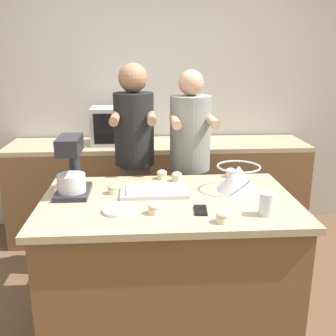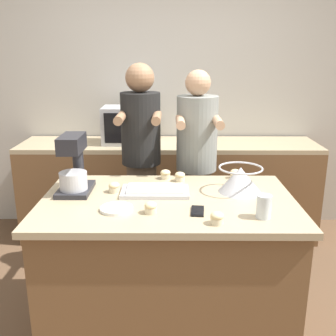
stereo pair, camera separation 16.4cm
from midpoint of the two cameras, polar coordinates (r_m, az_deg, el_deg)
name	(u,v)px [view 1 (the left image)]	position (r m, az deg, el deg)	size (l,w,h in m)	color
ground_plane	(168,326)	(2.82, -1.73, -22.00)	(16.00, 16.00, 0.00)	brown
back_wall	(157,94)	(4.00, -2.88, 10.65)	(10.00, 0.06, 2.70)	#B2ADA3
island_counter	(168,266)	(2.56, -1.82, -14.00)	(1.52, 0.93, 0.91)	brown
back_counter	(159,189)	(3.85, -2.59, -3.09)	(2.80, 0.60, 0.93)	brown
person_left	(135,166)	(3.07, -6.35, 0.21)	(0.32, 0.49, 1.68)	brown
person_right	(190,170)	(3.09, 1.65, -0.29)	(0.33, 0.50, 1.63)	brown
stand_mixer	(72,169)	(2.48, -15.67, -0.20)	(0.20, 0.30, 0.37)	#232328
mixing_bowl	(238,177)	(2.51, 8.31, -1.36)	(0.28, 0.28, 0.16)	#BCBCC1
baking_tray	(154,191)	(2.45, -3.90, -3.39)	(0.42, 0.23, 0.04)	#BCBCC1
microwave_oven	(119,126)	(3.70, -8.38, 6.11)	(0.50, 0.33, 0.34)	#B7B7BC
cell_phone	(201,210)	(2.19, 2.59, -6.15)	(0.08, 0.15, 0.01)	black
drinking_glass	(266,204)	(2.16, 11.98, -5.17)	(0.08, 0.08, 0.13)	silver
small_plate	(119,210)	(2.21, -9.24, -6.08)	(0.18, 0.18, 0.02)	white
cupcake_0	(113,188)	(2.48, -9.89, -2.97)	(0.07, 0.07, 0.07)	beige
cupcake_1	(177,176)	(2.68, -0.48, -1.24)	(0.07, 0.07, 0.07)	beige
cupcake_2	(231,172)	(2.79, 7.42, -0.65)	(0.07, 0.07, 0.07)	beige
cupcake_3	(154,208)	(2.15, -4.21, -5.82)	(0.07, 0.07, 0.07)	beige
cupcake_4	(222,216)	(2.05, 5.59, -7.05)	(0.07, 0.07, 0.07)	beige
cupcake_5	(66,180)	(2.72, -16.34, -1.66)	(0.07, 0.07, 0.07)	beige
cupcake_6	(162,174)	(2.72, -2.63, -0.95)	(0.07, 0.07, 0.07)	beige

